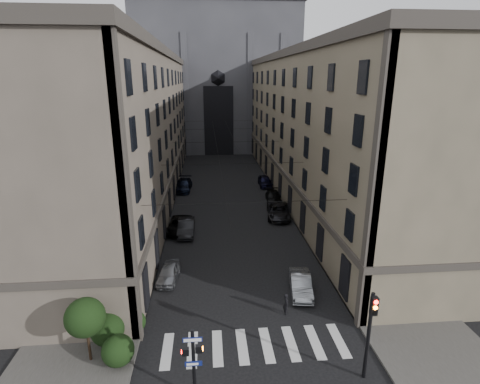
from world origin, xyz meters
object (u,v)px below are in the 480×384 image
object	(u,v)px
car_left_far	(183,185)
car_left_midnear	(186,227)
pedestrian_signal_left	(193,359)
pedestrian	(286,304)
traffic_light_right	(370,326)
car_left_midfar	(179,225)
car_right_midnear	(278,211)
car_right_near	(301,284)
car_right_midfar	(273,197)
car_right_far	(265,181)
car_left_near	(169,273)
gothic_tower	(216,67)

from	to	relation	value
car_left_far	car_left_midnear	bearing A→B (deg)	-81.94
pedestrian_signal_left	pedestrian	distance (m)	9.02
traffic_light_right	car_left_far	world-z (taller)	traffic_light_right
traffic_light_right	car_left_midfar	xyz separation A→B (m)	(-11.27, 21.36, -2.60)
traffic_light_right	car_right_midnear	size ratio (longest dim) A/B	0.94
car_right_near	car_right_midfar	size ratio (longest dim) A/B	0.92
traffic_light_right	car_left_far	size ratio (longest dim) A/B	0.95
pedestrian_signal_left	pedestrian	bearing A→B (deg)	46.98
traffic_light_right	car_left_midnear	distance (m)	23.20
traffic_light_right	car_right_far	world-z (taller)	traffic_light_right
car_left_near	car_left_midfar	xyz separation A→B (m)	(0.22, 10.05, 0.05)
pedestrian_signal_left	car_left_far	size ratio (longest dim) A/B	0.73
traffic_light_right	car_right_midfar	bearing A→B (deg)	89.39
car_left_midfar	car_right_near	xyz separation A→B (m)	(9.87, -12.74, 0.02)
car_left_midnear	car_right_midfar	distance (m)	14.49
car_left_midnear	car_right_far	world-z (taller)	car_right_far
car_right_midfar	pedestrian	distance (m)	24.29
car_left_near	car_left_midnear	distance (m)	9.26
car_left_near	car_right_far	xyz separation A→B (m)	(11.85, 26.36, 0.12)
traffic_light_right	car_right_midfar	xyz separation A→B (m)	(0.32, 30.14, -2.61)
car_left_near	pedestrian	bearing A→B (deg)	-25.45
car_left_midfar	car_right_far	bearing A→B (deg)	60.23
car_left_midfar	car_left_far	size ratio (longest dim) A/B	0.91
car_left_near	car_left_far	bearing A→B (deg)	96.86
pedestrian	car_right_midnear	bearing A→B (deg)	-9.32
car_left_near	car_left_midnear	size ratio (longest dim) A/B	0.81
traffic_light_right	car_right_near	xyz separation A→B (m)	(-1.40, 8.62, -2.58)
car_right_midnear	car_right_midfar	distance (m)	5.65
car_left_midnear	pedestrian	distance (m)	16.26
car_right_near	car_right_far	xyz separation A→B (m)	(1.76, 29.05, 0.06)
gothic_tower	pedestrian	xyz separation A→B (m)	(2.55, -66.96, -17.02)
pedestrian_signal_left	car_left_near	size ratio (longest dim) A/B	1.06
car_right_midfar	traffic_light_right	bearing A→B (deg)	-86.25
traffic_light_right	car_left_near	size ratio (longest dim) A/B	1.38
car_right_near	pedestrian	size ratio (longest dim) A/B	2.77
gothic_tower	car_right_far	bearing A→B (deg)	-80.43
traffic_light_right	car_left_midfar	distance (m)	24.29
car_left_far	traffic_light_right	bearing A→B (deg)	-68.40
gothic_tower	traffic_light_right	bearing A→B (deg)	-85.62
gothic_tower	car_left_midfar	bearing A→B (deg)	-96.26
car_left_midnear	car_right_midfar	xyz separation A→B (m)	(10.84, 9.61, -0.09)
car_left_midnear	car_left_far	size ratio (longest dim) A/B	0.85
car_left_midfar	gothic_tower	bearing A→B (deg)	89.46
gothic_tower	car_right_midfar	world-z (taller)	gothic_tower
car_left_near	car_left_midnear	world-z (taller)	car_left_midnear
car_left_far	car_right_far	xyz separation A→B (m)	(12.06, 1.22, -0.03)
car_right_midnear	pedestrian	world-z (taller)	pedestrian
car_right_midfar	pedestrian_signal_left	bearing A→B (deg)	-102.80
car_right_far	pedestrian	world-z (taller)	pedestrian
car_right_far	pedestrian	size ratio (longest dim) A/B	2.90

